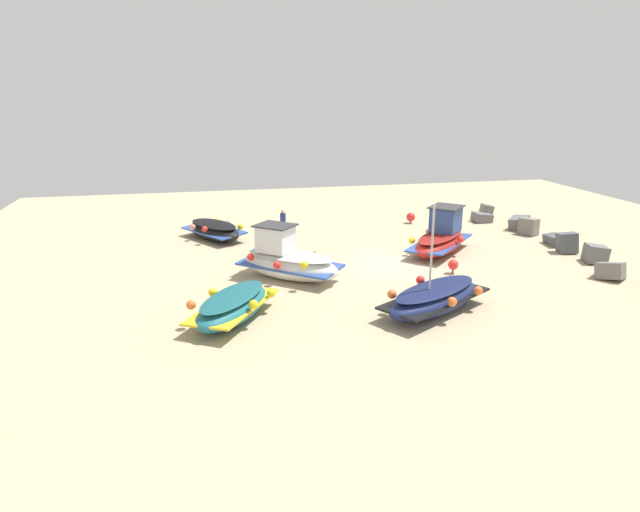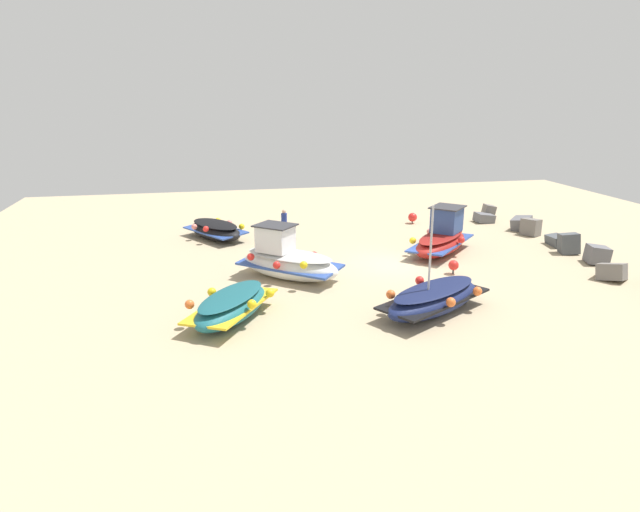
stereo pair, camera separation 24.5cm
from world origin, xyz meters
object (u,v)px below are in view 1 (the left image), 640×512
Objects in this scene: fishing_boat_0 at (288,261)px; fishing_boat_2 at (233,306)px; fishing_boat_4 at (441,238)px; fishing_boat_1 at (435,298)px; mooring_buoy_1 at (411,217)px; fishing_boat_3 at (214,230)px; mooring_buoy_0 at (453,265)px; person_walking at (283,223)px.

fishing_boat_0 is 5.08m from fishing_boat_2.
fishing_boat_4 is at bearing 152.95° from fishing_boat_2.
fishing_boat_1 is 7.62× the size of mooring_buoy_1.
fishing_boat_3 is (-12.79, -7.75, -0.04)m from fishing_boat_1.
fishing_boat_1 is 7.51m from fishing_boat_2.
fishing_boat_3 is at bearing 109.43° from fishing_boat_4.
fishing_boat_1 is at bearing -33.06° from mooring_buoy_0.
person_walking is at bearing -56.39° from fishing_boat_0.
mooring_buoy_0 is at bearing -10.33° from mooring_buoy_1.
mooring_buoy_0 is at bearing -146.96° from fishing_boat_0.
fishing_boat_3 is 6.87× the size of mooring_buoy_0.
fishing_boat_2 is at bearing 98.44° from fishing_boat_0.
fishing_boat_0 is 7.02m from fishing_boat_1.
fishing_boat_3 is at bearing -28.19° from fishing_boat_0.
fishing_boat_1 is at bearing 115.17° from fishing_boat_2.
person_walking is 10.07m from mooring_buoy_0.
fishing_boat_3 is at bearing 90.01° from fishing_boat_1.
mooring_buoy_0 is (3.40, -0.89, -0.35)m from fishing_boat_4.
fishing_boat_0 is 1.10× the size of fishing_boat_3.
fishing_boat_4 is 3.53m from mooring_buoy_0.
mooring_buoy_1 is at bearing 169.69° from fishing_boat_2.
fishing_boat_1 reaches higher than fishing_boat_4.
fishing_boat_3 is at bearing -97.87° from person_walking.
fishing_boat_1 reaches higher than person_walking.
fishing_boat_1 is 8.39m from fishing_boat_4.
fishing_boat_0 is 7.21× the size of mooring_buoy_1.
person_walking reaches higher than fishing_boat_3.
fishing_boat_2 is 7.09× the size of mooring_buoy_0.
fishing_boat_0 is 1.06× the size of fishing_boat_2.
fishing_boat_1 reaches higher than fishing_boat_2.
fishing_boat_4 is at bearing 33.31° from fishing_boat_1.
fishing_boat_4 is at bearing 165.31° from mooring_buoy_0.
fishing_boat_0 reaches higher than person_walking.
fishing_boat_3 is 6.58× the size of mooring_buoy_1.
fishing_boat_0 is 12.98m from mooring_buoy_1.
fishing_boat_0 is 8.20m from fishing_boat_3.
mooring_buoy_1 is (-14.19, 4.55, -0.17)m from fishing_boat_1.
fishing_boat_2 is at bearing -41.98° from mooring_buoy_1.
fishing_boat_1 is (5.15, 4.77, -0.24)m from fishing_boat_0.
fishing_boat_2 is 1.03× the size of fishing_boat_3.
fishing_boat_3 reaches higher than mooring_buoy_1.
fishing_boat_1 is 14.90m from mooring_buoy_1.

